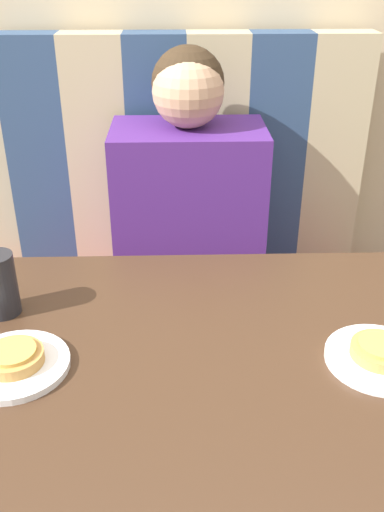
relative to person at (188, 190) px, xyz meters
name	(u,v)px	position (x,y,z in m)	size (l,w,h in m)	color
booth_seat	(189,347)	(0.00, 0.00, -0.52)	(1.04, 0.51, 0.43)	maroon
booth_backrest	(187,154)	(0.00, 0.20, 0.03)	(1.04, 0.10, 0.68)	navy
dining_table	(197,390)	(0.00, -0.65, -0.12)	(1.09, 0.67, 0.71)	#422B1C
person	(188,190)	(0.00, 0.00, 0.00)	(0.40, 0.25, 0.67)	#4C237A
plate_left	(15,365)	(-0.30, -0.69, -0.02)	(0.18, 0.18, 0.01)	white
plate_right	(379,358)	(0.30, -0.69, -0.02)	(0.18, 0.18, 0.01)	white
pizza_left	(13,357)	(-0.30, -0.69, -0.01)	(0.10, 0.10, 0.03)	#C68E47
pizza_right	(381,350)	(0.30, -0.69, -0.01)	(0.10, 0.10, 0.03)	#C68E47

